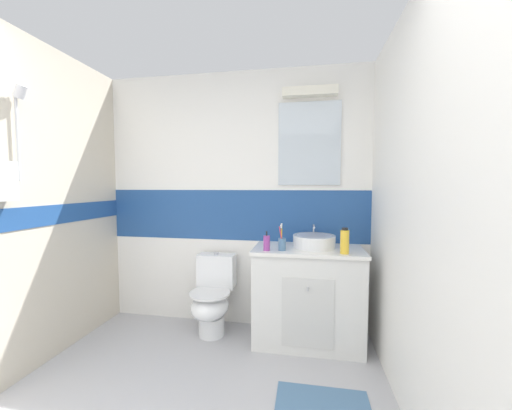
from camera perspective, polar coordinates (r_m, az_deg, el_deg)
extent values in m
cube|color=white|center=(3.09, -4.02, -14.45)|extent=(3.20, 0.10, 0.85)
cube|color=#234C8C|center=(2.95, -4.10, -1.91)|extent=(3.20, 0.10, 0.50)
cube|color=white|center=(2.99, -4.16, 14.06)|extent=(3.20, 0.10, 1.15)
cube|color=silver|center=(2.82, 10.40, 11.74)|extent=(0.57, 0.02, 0.77)
cube|color=white|center=(2.88, 10.52, 21.04)|extent=(0.50, 0.10, 0.08)
cube|color=#234C8C|center=(2.58, -41.38, -2.36)|extent=(0.01, 3.48, 0.16)
cube|color=white|center=(2.52, -41.27, 3.55)|extent=(0.10, 0.14, 0.26)
cylinder|color=silver|center=(2.65, -39.45, 10.26)|extent=(0.02, 0.02, 0.61)
cylinder|color=silver|center=(2.67, -39.15, 16.89)|extent=(0.10, 0.07, 0.11)
cube|color=white|center=(1.73, 31.58, -1.48)|extent=(0.10, 3.48, 2.50)
cube|color=silver|center=(2.74, 10.08, -17.31)|extent=(0.93, 0.49, 0.82)
cube|color=white|center=(2.60, 10.19, -8.63)|extent=(0.95, 0.51, 0.03)
cube|color=silver|center=(2.52, 10.09, -20.21)|extent=(0.42, 0.01, 0.57)
cylinder|color=silver|center=(2.43, 10.15, -15.94)|extent=(0.02, 0.02, 0.03)
cylinder|color=white|center=(2.64, 11.32, -6.96)|extent=(0.37, 0.37, 0.11)
cylinder|color=#AFB1BA|center=(2.63, 11.33, -5.96)|extent=(0.30, 0.30, 0.01)
cylinder|color=silver|center=(2.85, 11.22, -5.55)|extent=(0.03, 0.03, 0.17)
cylinder|color=silver|center=(2.73, 11.29, -4.15)|extent=(0.02, 0.17, 0.02)
cylinder|color=white|center=(2.96, -8.70, -22.32)|extent=(0.24, 0.24, 0.18)
ellipsoid|color=white|center=(2.85, -9.02, -19.04)|extent=(0.34, 0.42, 0.22)
cylinder|color=white|center=(2.80, -9.04, -16.74)|extent=(0.37, 0.37, 0.02)
cube|color=white|center=(2.94, -7.72, -12.63)|extent=(0.36, 0.17, 0.32)
cylinder|color=silver|center=(2.90, -7.75, -9.40)|extent=(0.04, 0.04, 0.02)
cylinder|color=#4C7299|center=(2.46, 5.14, -7.71)|extent=(0.06, 0.06, 0.10)
cylinder|color=#D83F4C|center=(2.44, 4.96, -6.24)|extent=(0.04, 0.02, 0.17)
cube|color=white|center=(2.43, 4.97, -4.22)|extent=(0.02, 0.02, 0.03)
cylinder|color=gold|center=(2.46, 5.04, -6.07)|extent=(0.01, 0.03, 0.18)
cube|color=white|center=(2.45, 5.05, -3.99)|extent=(0.01, 0.02, 0.03)
cylinder|color=#993F99|center=(2.45, 2.10, -7.49)|extent=(0.06, 0.06, 0.13)
cylinder|color=#262626|center=(2.44, 2.11, -5.64)|extent=(0.01, 0.01, 0.04)
cylinder|color=#262626|center=(2.42, 2.07, -5.26)|extent=(0.01, 0.02, 0.01)
cylinder|color=yellow|center=(2.44, 17.02, -6.94)|extent=(0.07, 0.07, 0.19)
cylinder|color=black|center=(2.43, 17.07, -4.51)|extent=(0.05, 0.05, 0.02)
cube|color=#4C7299|center=(2.28, 12.93, -33.78)|extent=(0.59, 0.32, 0.01)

